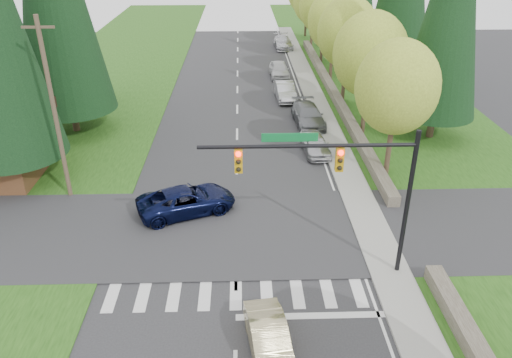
{
  "coord_description": "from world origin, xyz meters",
  "views": [
    {
      "loc": [
        0.34,
        -13.24,
        13.97
      ],
      "look_at": [
        1.01,
        8.33,
        2.8
      ],
      "focal_mm": 35.0,
      "sensor_mm": 36.0,
      "label": 1
    }
  ],
  "objects_px": {
    "parked_car_b": "(308,115)",
    "parked_car_e": "(283,42)",
    "sedan_champagne": "(269,340)",
    "parked_car_d": "(279,70)",
    "parked_car_c": "(285,91)",
    "parked_car_a": "(315,144)",
    "suv_navy": "(187,200)"
  },
  "relations": [
    {
      "from": "sedan_champagne",
      "to": "parked_car_d",
      "type": "bearing_deg",
      "value": 77.31
    },
    {
      "from": "parked_car_a",
      "to": "parked_car_e",
      "type": "relative_size",
      "value": 0.78
    },
    {
      "from": "sedan_champagne",
      "to": "parked_car_c",
      "type": "xyz_separation_m",
      "value": [
        2.98,
        29.04,
        0.1
      ]
    },
    {
      "from": "sedan_champagne",
      "to": "parked_car_c",
      "type": "bearing_deg",
      "value": 76.17
    },
    {
      "from": "sedan_champagne",
      "to": "parked_car_c",
      "type": "distance_m",
      "value": 29.19
    },
    {
      "from": "parked_car_d",
      "to": "parked_car_e",
      "type": "relative_size",
      "value": 0.88
    },
    {
      "from": "suv_navy",
      "to": "parked_car_d",
      "type": "relative_size",
      "value": 1.15
    },
    {
      "from": "parked_car_a",
      "to": "parked_car_b",
      "type": "relative_size",
      "value": 0.77
    },
    {
      "from": "parked_car_d",
      "to": "parked_car_b",
      "type": "bearing_deg",
      "value": -86.39
    },
    {
      "from": "sedan_champagne",
      "to": "parked_car_e",
      "type": "bearing_deg",
      "value": 76.9
    },
    {
      "from": "sedan_champagne",
      "to": "parked_car_b",
      "type": "relative_size",
      "value": 0.75
    },
    {
      "from": "parked_car_b",
      "to": "parked_car_c",
      "type": "bearing_deg",
      "value": 97.73
    },
    {
      "from": "parked_car_a",
      "to": "parked_car_b",
      "type": "height_order",
      "value": "parked_car_b"
    },
    {
      "from": "parked_car_e",
      "to": "suv_navy",
      "type": "bearing_deg",
      "value": -105.15
    },
    {
      "from": "suv_navy",
      "to": "parked_car_a",
      "type": "bearing_deg",
      "value": -68.06
    },
    {
      "from": "sedan_champagne",
      "to": "parked_car_c",
      "type": "height_order",
      "value": "parked_car_c"
    },
    {
      "from": "parked_car_c",
      "to": "parked_car_e",
      "type": "distance_m",
      "value": 19.8
    },
    {
      "from": "suv_navy",
      "to": "parked_car_d",
      "type": "bearing_deg",
      "value": -36.14
    },
    {
      "from": "suv_navy",
      "to": "parked_car_c",
      "type": "xyz_separation_m",
      "value": [
        6.85,
        19.04,
        0.01
      ]
    },
    {
      "from": "parked_car_b",
      "to": "parked_car_d",
      "type": "xyz_separation_m",
      "value": [
        -1.27,
        13.25,
        0.02
      ]
    },
    {
      "from": "parked_car_b",
      "to": "parked_car_e",
      "type": "distance_m",
      "value": 25.95
    },
    {
      "from": "parked_car_c",
      "to": "parked_car_e",
      "type": "bearing_deg",
      "value": 82.55
    },
    {
      "from": "suv_navy",
      "to": "parked_car_e",
      "type": "relative_size",
      "value": 1.02
    },
    {
      "from": "parked_car_a",
      "to": "suv_navy",
      "type": "bearing_deg",
      "value": -142.7
    },
    {
      "from": "parked_car_a",
      "to": "parked_car_d",
      "type": "height_order",
      "value": "parked_car_d"
    },
    {
      "from": "suv_navy",
      "to": "sedan_champagne",
      "type": "bearing_deg",
      "value": 179.75
    },
    {
      "from": "suv_navy",
      "to": "parked_car_b",
      "type": "xyz_separation_m",
      "value": [
        8.12,
        12.84,
        0.02
      ]
    },
    {
      "from": "suv_navy",
      "to": "parked_car_d",
      "type": "distance_m",
      "value": 26.98
    },
    {
      "from": "suv_navy",
      "to": "parked_car_a",
      "type": "height_order",
      "value": "suv_navy"
    },
    {
      "from": "parked_car_a",
      "to": "parked_car_e",
      "type": "height_order",
      "value": "parked_car_e"
    },
    {
      "from": "sedan_champagne",
      "to": "parked_car_e",
      "type": "distance_m",
      "value": 48.98
    },
    {
      "from": "sedan_champagne",
      "to": "parked_car_b",
      "type": "xyz_separation_m",
      "value": [
        4.25,
        22.84,
        0.11
      ]
    }
  ]
}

